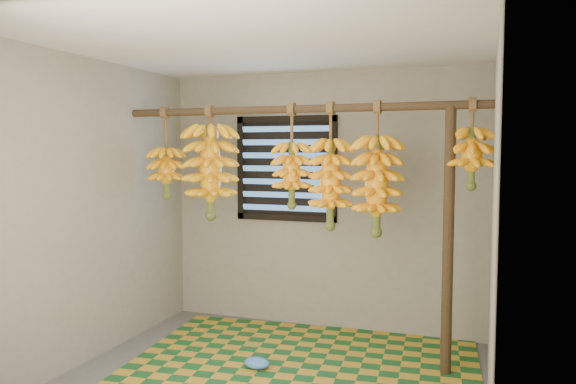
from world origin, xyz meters
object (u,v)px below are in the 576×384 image
at_px(woven_mat, 300,369).
at_px(banana_bunch_b, 211,172).
at_px(banana_bunch_c, 292,175).
at_px(support_post, 448,242).
at_px(banana_bunch_f, 472,158).
at_px(banana_bunch_d, 330,184).
at_px(plastic_bag, 257,363).
at_px(banana_bunch_a, 166,172).
at_px(banana_bunch_e, 377,186).

height_order(woven_mat, banana_bunch_b, banana_bunch_b).
bearing_deg(banana_bunch_b, banana_bunch_c, -0.00).
distance_m(support_post, banana_bunch_c, 1.31).
height_order(woven_mat, banana_bunch_f, banana_bunch_f).
bearing_deg(banana_bunch_d, plastic_bag, -139.28).
relative_size(banana_bunch_a, banana_bunch_d, 0.80).
distance_m(support_post, banana_bunch_a, 2.43).
height_order(support_post, plastic_bag, support_post).
bearing_deg(banana_bunch_b, woven_mat, -17.80).
bearing_deg(banana_bunch_e, plastic_bag, -154.34).
bearing_deg(banana_bunch_f, support_post, 180.00).
distance_m(support_post, banana_bunch_b, 2.01).
bearing_deg(banana_bunch_f, banana_bunch_c, -180.00).
distance_m(banana_bunch_a, banana_bunch_b, 0.43).
relative_size(support_post, woven_mat, 0.75).
xyz_separation_m(banana_bunch_b, banana_bunch_f, (2.10, -0.00, 0.13)).
height_order(plastic_bag, banana_bunch_d, banana_bunch_d).
relative_size(banana_bunch_b, banana_bunch_d, 0.96).
xyz_separation_m(support_post, banana_bunch_c, (-1.22, -0.00, 0.48)).
bearing_deg(banana_bunch_b, banana_bunch_a, -180.00).
bearing_deg(banana_bunch_d, banana_bunch_a, 180.00).
xyz_separation_m(banana_bunch_c, banana_bunch_f, (1.37, 0.00, 0.14)).
bearing_deg(banana_bunch_c, banana_bunch_d, 0.00).
distance_m(plastic_bag, banana_bunch_f, 2.22).
height_order(banana_bunch_c, banana_bunch_f, same).
relative_size(support_post, banana_bunch_f, 3.07).
height_order(support_post, banana_bunch_b, banana_bunch_b).
bearing_deg(banana_bunch_e, banana_bunch_f, 0.00).
relative_size(support_post, banana_bunch_b, 2.11).
bearing_deg(banana_bunch_c, banana_bunch_f, 0.00).
bearing_deg(plastic_bag, banana_bunch_a, 158.62).
xyz_separation_m(banana_bunch_a, banana_bunch_f, (2.53, 0.00, 0.14)).
distance_m(woven_mat, plastic_bag, 0.33).
height_order(woven_mat, banana_bunch_c, banana_bunch_c).
height_order(banana_bunch_b, banana_bunch_f, same).
distance_m(banana_bunch_c, banana_bunch_f, 1.38).
distance_m(woven_mat, banana_bunch_b, 1.76).
relative_size(woven_mat, banana_bunch_e, 2.61).
height_order(support_post, woven_mat, support_post).
bearing_deg(banana_bunch_b, support_post, -0.00).
relative_size(banana_bunch_a, banana_bunch_f, 1.22).
xyz_separation_m(woven_mat, banana_bunch_c, (-0.17, 0.29, 1.47)).
xyz_separation_m(support_post, banana_bunch_b, (-1.95, 0.00, 0.49)).
xyz_separation_m(banana_bunch_a, banana_bunch_e, (1.85, -0.00, -0.08)).
xyz_separation_m(plastic_bag, banana_bunch_b, (-0.59, 0.40, 1.44)).
bearing_deg(banana_bunch_b, banana_bunch_e, -0.00).
relative_size(plastic_bag, banana_bunch_b, 0.22).
bearing_deg(banana_bunch_e, banana_bunch_a, 180.00).
xyz_separation_m(banana_bunch_b, banana_bunch_d, (1.05, -0.00, -0.08)).
distance_m(banana_bunch_b, banana_bunch_d, 1.05).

